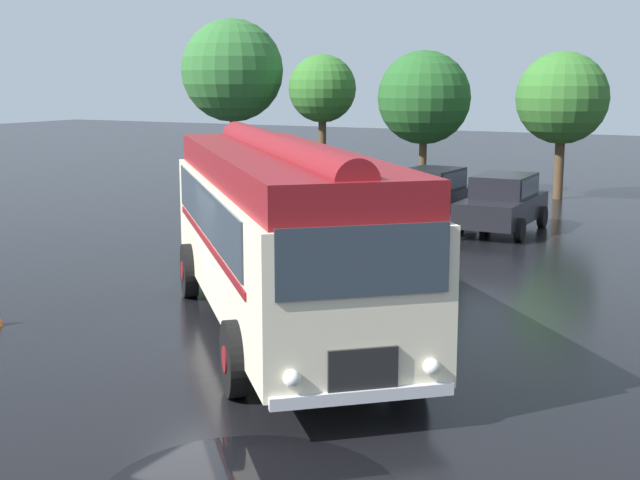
{
  "coord_description": "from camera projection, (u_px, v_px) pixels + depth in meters",
  "views": [
    {
      "loc": [
        8.66,
        -12.61,
        4.45
      ],
      "look_at": [
        0.78,
        2.1,
        1.4
      ],
      "focal_mm": 50.0,
      "sensor_mm": 36.0,
      "label": 1
    }
  ],
  "objects": [
    {
      "name": "tree_far_left",
      "position": [
        229.0,
        68.0,
        37.78
      ],
      "size": [
        4.35,
        4.35,
        6.92
      ],
      "color": "#4C3823",
      "rests_on": "ground"
    },
    {
      "name": "car_near_left",
      "position": [
        325.0,
        192.0,
        28.42
      ],
      "size": [
        2.22,
        4.33,
        1.66
      ],
      "color": "#4C5156",
      "rests_on": "ground"
    },
    {
      "name": "tree_centre",
      "position": [
        427.0,
        98.0,
        33.44
      ],
      "size": [
        3.51,
        3.51,
        5.46
      ],
      "color": "#4C3823",
      "rests_on": "ground"
    },
    {
      "name": "tree_left_of_centre",
      "position": [
        320.0,
        90.0,
        36.81
      ],
      "size": [
        2.8,
        2.8,
        5.4
      ],
      "color": "#4C3823",
      "rests_on": "ground"
    },
    {
      "name": "car_mid_right",
      "position": [
        503.0,
        203.0,
        26.0
      ],
      "size": [
        2.01,
        4.23,
        1.66
      ],
      "color": "black",
      "rests_on": "ground"
    },
    {
      "name": "ground_plane",
      "position": [
        225.0,
        333.0,
        15.76
      ],
      "size": [
        120.0,
        120.0,
        0.0
      ],
      "primitive_type": "plane",
      "color": "black"
    },
    {
      "name": "tree_right_of_centre",
      "position": [
        563.0,
        98.0,
        32.45
      ],
      "size": [
        3.37,
        3.37,
        5.4
      ],
      "color": "#4C3823",
      "rests_on": "ground"
    },
    {
      "name": "vintage_bus",
      "position": [
        280.0,
        226.0,
        15.56
      ],
      "size": [
        8.61,
        9.09,
        3.49
      ],
      "color": "beige",
      "rests_on": "ground"
    },
    {
      "name": "car_mid_left",
      "position": [
        430.0,
        195.0,
        27.66
      ],
      "size": [
        2.06,
        4.25,
        1.66
      ],
      "color": "black",
      "rests_on": "ground"
    }
  ]
}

